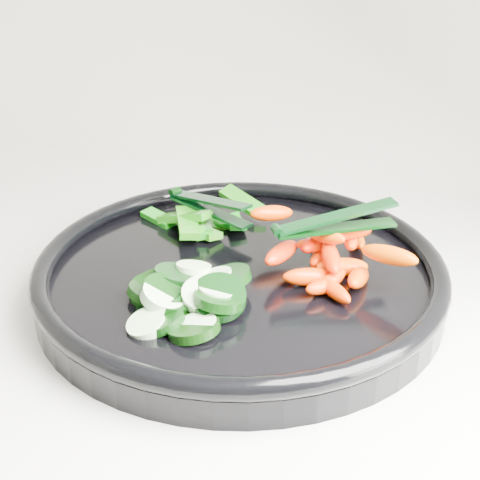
% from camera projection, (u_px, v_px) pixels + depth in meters
% --- Properties ---
extents(veggie_tray, '(0.45, 0.45, 0.04)m').
position_uv_depth(veggie_tray, '(240.00, 274.00, 0.61)').
color(veggie_tray, black).
rests_on(veggie_tray, counter).
extents(cucumber_pile, '(0.12, 0.12, 0.04)m').
position_uv_depth(cucumber_pile, '(180.00, 296.00, 0.55)').
color(cucumber_pile, black).
rests_on(cucumber_pile, veggie_tray).
extents(carrot_pile, '(0.17, 0.14, 0.05)m').
position_uv_depth(carrot_pile, '(329.00, 256.00, 0.60)').
color(carrot_pile, '#F63C00').
rests_on(carrot_pile, veggie_tray).
extents(pepper_pile, '(0.13, 0.13, 0.04)m').
position_uv_depth(pepper_pile, '(202.00, 221.00, 0.69)').
color(pepper_pile, '#17710A').
rests_on(pepper_pile, veggie_tray).
extents(tong_carrot, '(0.10, 0.07, 0.02)m').
position_uv_depth(tong_carrot, '(333.00, 223.00, 0.59)').
color(tong_carrot, black).
rests_on(tong_carrot, carrot_pile).
extents(tong_pepper, '(0.11, 0.06, 0.02)m').
position_uv_depth(tong_pepper, '(207.00, 204.00, 0.68)').
color(tong_pepper, black).
rests_on(tong_pepper, pepper_pile).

